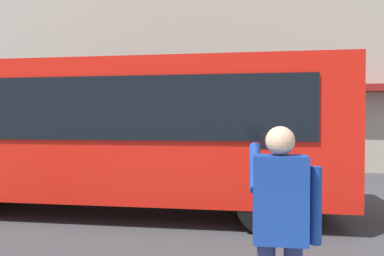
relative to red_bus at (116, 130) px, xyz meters
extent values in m
plane|color=#38383A|center=(-2.72, -0.19, -1.68)|extent=(60.00, 60.00, 0.00)
cube|color=#A89E8E|center=(-2.72, -6.99, 4.32)|extent=(28.00, 0.80, 12.00)
cube|color=maroon|center=(-6.22, -6.39, 1.32)|extent=(4.40, 1.10, 0.24)
cube|color=red|center=(-0.02, -0.01, 0.02)|extent=(9.00, 2.50, 2.60)
cube|color=black|center=(-0.02, 1.25, 0.42)|extent=(7.60, 0.06, 1.10)
cylinder|color=black|center=(2.98, -1.11, -1.18)|extent=(1.00, 0.28, 1.00)
cylinder|color=black|center=(-3.02, -1.11, -1.18)|extent=(1.00, 0.28, 1.00)
cylinder|color=black|center=(-3.02, 1.09, -1.18)|extent=(1.00, 0.28, 1.00)
cube|color=navy|center=(-2.94, 4.47, -0.38)|extent=(0.40, 0.24, 0.66)
sphere|color=#D8A884|center=(-2.94, 4.47, 0.06)|extent=(0.22, 0.22, 0.22)
cylinder|color=navy|center=(-3.20, 4.47, -0.42)|extent=(0.09, 0.09, 0.58)
cylinder|color=navy|center=(-2.76, 4.31, -0.16)|extent=(0.09, 0.48, 0.37)
cube|color=black|center=(-2.84, 4.17, 0.04)|extent=(0.07, 0.01, 0.14)
camera|label=1|loc=(-2.69, 7.30, 0.21)|focal=34.42mm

